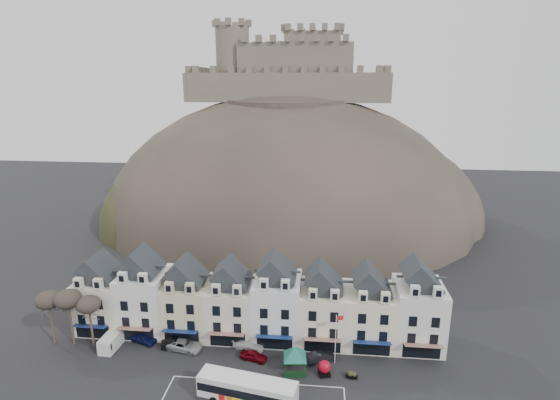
# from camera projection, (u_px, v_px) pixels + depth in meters

# --- Properties ---
(townhouse_terrace) EXTENTS (54.40, 9.35, 11.80)m
(townhouse_terrace) POSITION_uv_depth(u_px,v_px,m) (256.00, 302.00, 65.18)
(townhouse_terrace) COLOR silver
(townhouse_terrace) RESTS_ON ground
(castle_hill) EXTENTS (100.00, 76.00, 68.00)m
(castle_hill) POSITION_uv_depth(u_px,v_px,m) (291.00, 223.00, 117.25)
(castle_hill) COLOR #332E28
(castle_hill) RESTS_ON ground
(castle) EXTENTS (50.20, 22.20, 22.00)m
(castle) POSITION_uv_depth(u_px,v_px,m) (291.00, 68.00, 113.33)
(castle) COLOR #696150
(castle) RESTS_ON ground
(tree_left_far) EXTENTS (3.61, 3.61, 8.24)m
(tree_left_far) POSITION_uv_depth(u_px,v_px,m) (48.00, 301.00, 62.37)
(tree_left_far) COLOR #392F24
(tree_left_far) RESTS_ON ground
(tree_left_mid) EXTENTS (3.78, 3.78, 8.64)m
(tree_left_mid) POSITION_uv_depth(u_px,v_px,m) (68.00, 299.00, 61.99)
(tree_left_mid) COLOR #392F24
(tree_left_mid) RESTS_ON ground
(tree_left_near) EXTENTS (3.43, 3.43, 7.84)m
(tree_left_near) POSITION_uv_depth(u_px,v_px,m) (89.00, 305.00, 61.87)
(tree_left_near) COLOR #392F24
(tree_left_near) RESTS_ON ground
(bus) EXTENTS (12.28, 4.92, 3.38)m
(bus) POSITION_uv_depth(u_px,v_px,m) (247.00, 390.00, 51.76)
(bus) COLOR #262628
(bus) RESTS_ON ground
(bus_shelter) EXTENTS (5.97, 5.97, 3.81)m
(bus_shelter) POSITION_uv_depth(u_px,v_px,m) (295.00, 352.00, 57.07)
(bus_shelter) COLOR #103218
(bus_shelter) RESTS_ON ground
(red_buoy) EXTENTS (1.72, 1.72, 2.09)m
(red_buoy) POSITION_uv_depth(u_px,v_px,m) (324.00, 368.00, 56.95)
(red_buoy) COLOR black
(red_buoy) RESTS_ON ground
(flagpole) EXTENTS (1.01, 0.42, 7.38)m
(flagpole) POSITION_uv_depth(u_px,v_px,m) (336.00, 336.00, 58.53)
(flagpole) COLOR silver
(flagpole) RESTS_ON ground
(white_van) EXTENTS (2.22, 4.67, 2.09)m
(white_van) POSITION_uv_depth(u_px,v_px,m) (112.00, 341.00, 62.88)
(white_van) COLOR silver
(white_van) RESTS_ON ground
(planter_west) EXTENTS (1.00, 0.70, 0.90)m
(planter_west) POSITION_uv_depth(u_px,v_px,m) (354.00, 375.00, 56.48)
(planter_west) COLOR black
(planter_west) RESTS_ON ground
(planter_east) EXTENTS (1.15, 0.80, 1.05)m
(planter_east) POSITION_uv_depth(u_px,v_px,m) (350.00, 375.00, 56.51)
(planter_east) COLOR black
(planter_east) RESTS_ON ground
(car_navy) EXTENTS (4.65, 3.11, 1.47)m
(car_navy) POSITION_uv_depth(u_px,v_px,m) (143.00, 338.00, 64.18)
(car_navy) COLOR #0E1346
(car_navy) RESTS_ON ground
(car_black) EXTENTS (4.53, 2.69, 1.41)m
(car_black) POSITION_uv_depth(u_px,v_px,m) (176.00, 343.00, 62.96)
(car_black) COLOR black
(car_black) RESTS_ON ground
(car_silver) EXTENTS (5.43, 3.30, 1.43)m
(car_silver) POSITION_uv_depth(u_px,v_px,m) (184.00, 345.00, 62.38)
(car_silver) COLOR #A3A6AB
(car_silver) RESTS_ON ground
(car_white) EXTENTS (4.81, 2.65, 1.32)m
(car_white) POSITION_uv_depth(u_px,v_px,m) (248.00, 345.00, 62.66)
(car_white) COLOR silver
(car_white) RESTS_ON ground
(car_maroon) EXTENTS (4.12, 2.55, 1.31)m
(car_maroon) POSITION_uv_depth(u_px,v_px,m) (254.00, 356.00, 60.15)
(car_maroon) COLOR #5F050F
(car_maroon) RESTS_ON ground
(car_charcoal) EXTENTS (4.36, 3.04, 1.36)m
(car_charcoal) POSITION_uv_depth(u_px,v_px,m) (321.00, 357.00, 59.87)
(car_charcoal) COLOR black
(car_charcoal) RESTS_ON ground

